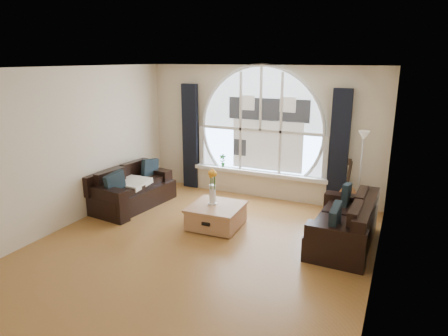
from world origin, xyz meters
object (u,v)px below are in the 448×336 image
Objects in this scene: coffee_chest at (216,215)px; potted_plant at (223,160)px; sofa_left at (132,186)px; vase_flowers at (212,183)px; floor_lamp at (360,175)px; sofa_right at (343,220)px; guitar at (348,185)px.

potted_plant is (-0.71, 1.82, 0.47)m from coffee_chest.
vase_flowers is (1.86, -0.20, 0.38)m from sofa_left.
sofa_right is at bearing -93.26° from floor_lamp.
coffee_chest is at bearing -0.06° from sofa_left.
floor_lamp is 2.90m from potted_plant.
floor_lamp is (4.10, 1.25, 0.40)m from sofa_left.
vase_flowers is at bearing 159.08° from coffee_chest.
coffee_chest is at bearing -172.79° from sofa_right.
coffee_chest is at bearing -19.11° from vase_flowers.
potted_plant is at bearing 151.82° from sofa_right.
sofa_left is 1.06× the size of floor_lamp.
coffee_chest is (-2.09, -0.19, -0.19)m from sofa_right.
sofa_left reaches higher than coffee_chest.
sofa_left is 2.42× the size of vase_flowers.
potted_plant is at bearing 109.56° from coffee_chest.
floor_lamp reaches higher than coffee_chest.
sofa_left is at bearing -163.00° from floor_lamp.
vase_flowers is (-0.08, 0.03, 0.56)m from coffee_chest.
guitar reaches higher than coffee_chest.
sofa_left is 6.15× the size of potted_plant.
vase_flowers reaches higher than potted_plant.
guitar is at bearing 38.84° from coffee_chest.
sofa_right is 2.40× the size of vase_flowers.
sofa_right is 1.05× the size of floor_lamp.
potted_plant is at bearing 173.46° from floor_lamp.
guitar is 2.67m from potted_plant.
sofa_right is 2.11m from coffee_chest.
sofa_left is at bearing 171.34° from coffee_chest.
sofa_left is at bearing -178.65° from sofa_right.
sofa_right is 3.25m from potted_plant.
guitar is (-0.21, 0.19, -0.27)m from floor_lamp.
sofa_left is 1.96m from coffee_chest.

